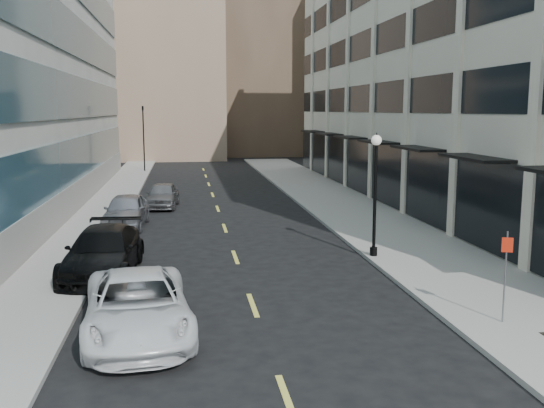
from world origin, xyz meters
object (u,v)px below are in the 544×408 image
object	(u,v)px
car_grey_sedan	(163,195)
sign_post	(506,264)
traffic_signal	(143,110)
lamppost	(375,184)
car_black_pickup	(103,252)
car_white_van	(138,306)
car_silver_sedan	(126,211)

from	to	relation	value
car_grey_sedan	sign_post	size ratio (longest dim) A/B	1.75
traffic_signal	lamppost	distance (m)	36.84
traffic_signal	car_black_pickup	world-z (taller)	traffic_signal
lamppost	car_white_van	bearing A→B (deg)	-140.97
traffic_signal	lamppost	bearing A→B (deg)	-72.90
car_white_van	car_black_pickup	world-z (taller)	car_black_pickup
car_silver_sedan	sign_post	bearing A→B (deg)	-50.97
car_silver_sedan	sign_post	size ratio (longest dim) A/B	1.95
car_silver_sedan	sign_post	distance (m)	19.41
car_silver_sedan	sign_post	world-z (taller)	sign_post
car_black_pickup	sign_post	xyz separation A→B (m)	(11.20, -6.87, 0.91)
sign_post	car_black_pickup	bearing A→B (deg)	168.25
traffic_signal	car_grey_sedan	bearing A→B (deg)	-83.75
traffic_signal	sign_post	size ratio (longest dim) A/B	2.83
car_silver_sedan	car_white_van	bearing A→B (deg)	-80.18
sign_post	car_silver_sedan	bearing A→B (deg)	145.08
traffic_signal	car_white_van	xyz separation A→B (m)	(2.30, -42.00, -4.93)
traffic_signal	car_white_van	world-z (taller)	traffic_signal
car_grey_sedan	car_black_pickup	bearing A→B (deg)	-91.07
traffic_signal	car_silver_sedan	distance (m)	27.45
car_black_pickup	car_silver_sedan	world-z (taller)	car_black_pickup
car_black_pickup	car_silver_sedan	bearing A→B (deg)	94.01
car_grey_sedan	lamppost	distance (m)	16.62
car_white_van	lamppost	world-z (taller)	lamppost
lamppost	car_grey_sedan	bearing A→B (deg)	121.07
traffic_signal	sign_post	world-z (taller)	traffic_signal
car_white_van	sign_post	bearing A→B (deg)	-10.41
car_white_van	car_silver_sedan	distance (m)	15.09
car_grey_sedan	sign_post	world-z (taller)	sign_post
car_silver_sedan	car_grey_sedan	size ratio (longest dim) A/B	1.11
traffic_signal	car_black_pickup	bearing A→B (deg)	-88.88
lamppost	traffic_signal	bearing A→B (deg)	107.10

